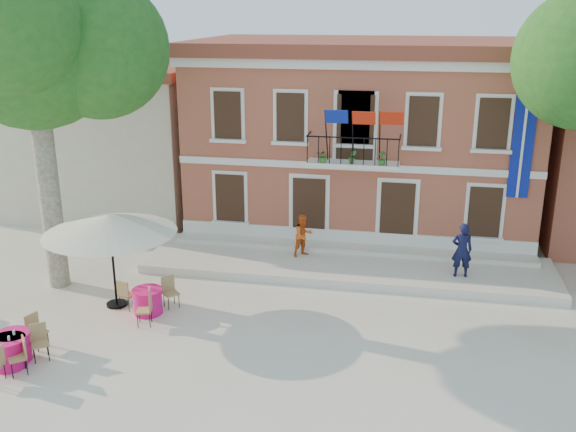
{
  "coord_description": "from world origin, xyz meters",
  "views": [
    {
      "loc": [
        3.95,
        -16.24,
        8.64
      ],
      "look_at": [
        0.1,
        3.5,
        2.13
      ],
      "focal_mm": 40.0,
      "sensor_mm": 36.0,
      "label": 1
    }
  ],
  "objects_px": {
    "plane_tree_west": "(31,41)",
    "cafe_table_0": "(14,345)",
    "cafe_table_3": "(148,300)",
    "pedestrian_navy": "(462,250)",
    "cafe_table_1": "(9,351)",
    "pedestrian_orange": "(303,235)",
    "patio_umbrella": "(110,224)"
  },
  "relations": [
    {
      "from": "plane_tree_west",
      "to": "cafe_table_3",
      "type": "height_order",
      "value": "plane_tree_west"
    },
    {
      "from": "pedestrian_orange",
      "to": "cafe_table_3",
      "type": "xyz_separation_m",
      "value": [
        -3.86,
        -4.77,
        -0.63
      ]
    },
    {
      "from": "patio_umbrella",
      "to": "pedestrian_orange",
      "type": "height_order",
      "value": "patio_umbrella"
    },
    {
      "from": "pedestrian_navy",
      "to": "cafe_table_3",
      "type": "distance_m",
      "value": 10.04
    },
    {
      "from": "pedestrian_navy",
      "to": "cafe_table_0",
      "type": "height_order",
      "value": "pedestrian_navy"
    },
    {
      "from": "pedestrian_navy",
      "to": "cafe_table_0",
      "type": "xyz_separation_m",
      "value": [
        -11.52,
        -7.11,
        -0.78
      ]
    },
    {
      "from": "pedestrian_orange",
      "to": "cafe_table_1",
      "type": "height_order",
      "value": "pedestrian_orange"
    },
    {
      "from": "plane_tree_west",
      "to": "pedestrian_navy",
      "type": "height_order",
      "value": "plane_tree_west"
    },
    {
      "from": "pedestrian_navy",
      "to": "cafe_table_3",
      "type": "relative_size",
      "value": 1.01
    },
    {
      "from": "plane_tree_west",
      "to": "cafe_table_0",
      "type": "bearing_deg",
      "value": -73.39
    },
    {
      "from": "pedestrian_navy",
      "to": "cafe_table_0",
      "type": "distance_m",
      "value": 13.56
    },
    {
      "from": "cafe_table_0",
      "to": "patio_umbrella",
      "type": "bearing_deg",
      "value": 71.84
    },
    {
      "from": "pedestrian_navy",
      "to": "plane_tree_west",
      "type": "bearing_deg",
      "value": 4.58
    },
    {
      "from": "cafe_table_3",
      "to": "plane_tree_west",
      "type": "bearing_deg",
      "value": 159.04
    },
    {
      "from": "pedestrian_orange",
      "to": "cafe_table_1",
      "type": "relative_size",
      "value": 0.81
    },
    {
      "from": "cafe_table_1",
      "to": "pedestrian_navy",
      "type": "bearing_deg",
      "value": 32.82
    },
    {
      "from": "plane_tree_west",
      "to": "pedestrian_navy",
      "type": "bearing_deg",
      "value": 11.03
    },
    {
      "from": "cafe_table_0",
      "to": "cafe_table_3",
      "type": "bearing_deg",
      "value": 54.0
    },
    {
      "from": "pedestrian_orange",
      "to": "cafe_table_1",
      "type": "bearing_deg",
      "value": -170.11
    },
    {
      "from": "pedestrian_navy",
      "to": "pedestrian_orange",
      "type": "bearing_deg",
      "value": -15.44
    },
    {
      "from": "cafe_table_0",
      "to": "cafe_table_3",
      "type": "distance_m",
      "value": 3.94
    },
    {
      "from": "pedestrian_navy",
      "to": "pedestrian_orange",
      "type": "height_order",
      "value": "pedestrian_navy"
    },
    {
      "from": "plane_tree_west",
      "to": "pedestrian_orange",
      "type": "relative_size",
      "value": 6.96
    },
    {
      "from": "pedestrian_navy",
      "to": "cafe_table_1",
      "type": "relative_size",
      "value": 0.98
    },
    {
      "from": "plane_tree_west",
      "to": "cafe_table_3",
      "type": "xyz_separation_m",
      "value": [
        3.69,
        -1.41,
        -7.32
      ]
    },
    {
      "from": "plane_tree_west",
      "to": "pedestrian_navy",
      "type": "distance_m",
      "value": 14.67
    },
    {
      "from": "patio_umbrella",
      "to": "cafe_table_1",
      "type": "height_order",
      "value": "patio_umbrella"
    },
    {
      "from": "patio_umbrella",
      "to": "cafe_table_3",
      "type": "distance_m",
      "value": 2.5
    },
    {
      "from": "plane_tree_west",
      "to": "cafe_table_0",
      "type": "height_order",
      "value": "plane_tree_west"
    },
    {
      "from": "plane_tree_west",
      "to": "pedestrian_orange",
      "type": "height_order",
      "value": "plane_tree_west"
    },
    {
      "from": "patio_umbrella",
      "to": "pedestrian_orange",
      "type": "bearing_deg",
      "value": 41.55
    },
    {
      "from": "patio_umbrella",
      "to": "pedestrian_orange",
      "type": "relative_size",
      "value": 2.59
    }
  ]
}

